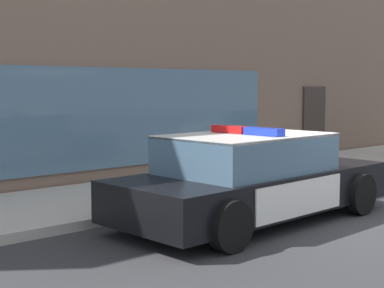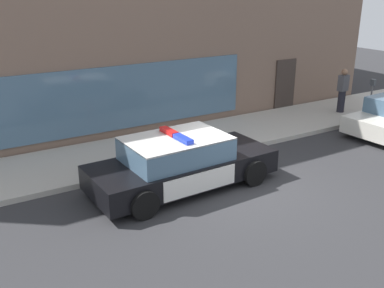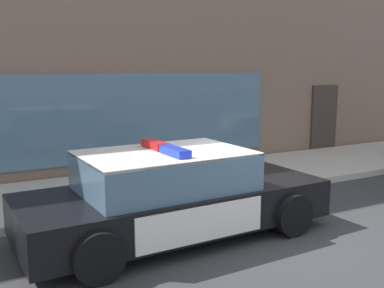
# 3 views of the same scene
# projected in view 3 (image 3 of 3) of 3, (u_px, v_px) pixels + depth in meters

# --- Properties ---
(ground) EXTENTS (48.00, 48.00, 0.00)m
(ground) POSITION_uv_depth(u_px,v_px,m) (274.00, 234.00, 7.24)
(ground) COLOR #303033
(sidewalk) EXTENTS (48.00, 2.91, 0.15)m
(sidewalk) POSITION_uv_depth(u_px,v_px,m) (180.00, 182.00, 10.17)
(sidewalk) COLOR #B2ADA3
(sidewalk) RESTS_ON ground
(storefront_building) EXTENTS (20.69, 10.59, 9.45)m
(storefront_building) POSITION_uv_depth(u_px,v_px,m) (76.00, 4.00, 15.03)
(storefront_building) COLOR #7A6051
(storefront_building) RESTS_ON ground
(police_cruiser) EXTENTS (4.90, 2.25, 1.49)m
(police_cruiser) POSITION_uv_depth(u_px,v_px,m) (173.00, 195.00, 7.05)
(police_cruiser) COLOR black
(police_cruiser) RESTS_ON ground
(fire_hydrant) EXTENTS (0.34, 0.39, 0.73)m
(fire_hydrant) POSITION_uv_depth(u_px,v_px,m) (116.00, 181.00, 8.63)
(fire_hydrant) COLOR red
(fire_hydrant) RESTS_ON sidewalk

